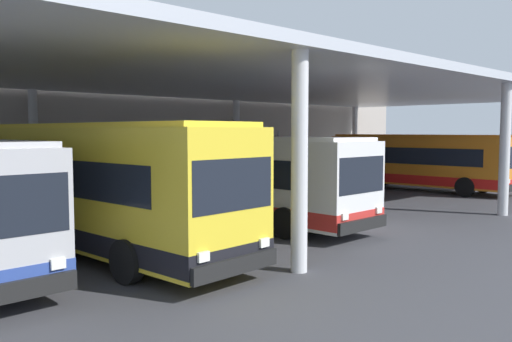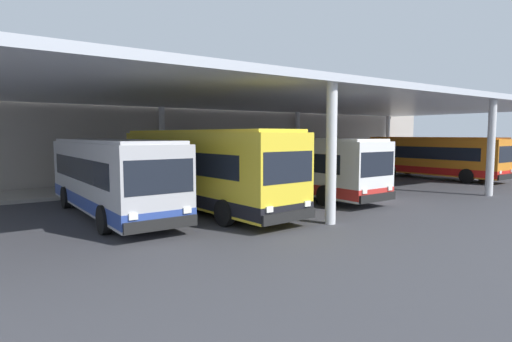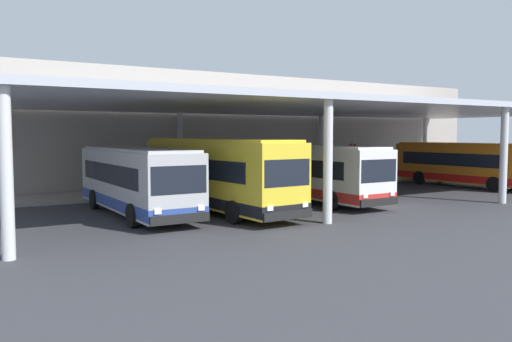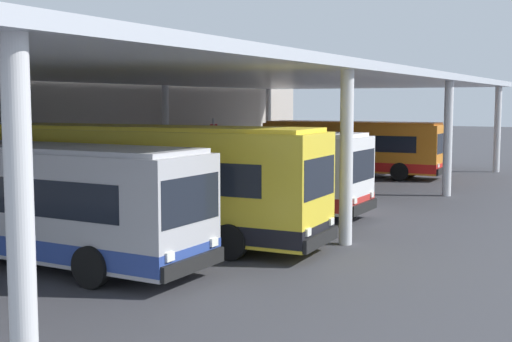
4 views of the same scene
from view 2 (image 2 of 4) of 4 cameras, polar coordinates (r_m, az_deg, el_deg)
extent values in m
plane|color=#3D3D42|center=(22.22, 16.75, -3.88)|extent=(200.00, 200.00, 0.00)
cube|color=#A39E93|center=(30.76, -0.80, -1.05)|extent=(42.00, 4.50, 0.18)
cube|color=#ADA399|center=(33.32, -4.01, 6.42)|extent=(48.00, 1.60, 8.31)
cube|color=silver|center=(25.77, 7.23, 9.55)|extent=(40.00, 17.00, 0.30)
cylinder|color=silver|center=(15.67, 10.36, 2.24)|extent=(0.40, 0.40, 5.25)
cylinder|color=silver|center=(29.16, -12.84, 3.48)|extent=(0.40, 0.40, 5.25)
cylinder|color=silver|center=(25.97, 29.72, 2.76)|extent=(0.40, 0.40, 5.25)
cylinder|color=silver|center=(35.77, 5.76, 3.86)|extent=(0.40, 0.40, 5.25)
cylinder|color=silver|center=(44.86, 17.72, 3.89)|extent=(0.40, 0.40, 5.25)
cube|color=#B7B7BC|center=(18.19, -19.43, -0.50)|extent=(2.56, 10.41, 2.70)
cube|color=#2D4799|center=(18.31, -19.34, -3.62)|extent=(2.58, 10.43, 0.50)
cube|color=black|center=(18.31, -19.59, 0.47)|extent=(2.59, 8.54, 0.90)
cube|color=black|center=(13.31, -13.20, -0.78)|extent=(2.30, 0.13, 1.10)
cube|color=black|center=(13.46, -12.92, -7.18)|extent=(2.45, 0.17, 0.36)
cube|color=silver|center=(18.11, -19.56, 3.94)|extent=(2.36, 10.00, 0.12)
cube|color=yellow|center=(13.28, -13.32, 2.75)|extent=(1.75, 0.13, 0.28)
cube|color=white|center=(13.09, -16.62, -6.05)|extent=(0.28, 0.08, 0.20)
cube|color=white|center=(13.77, -9.50, -5.36)|extent=(0.28, 0.08, 0.20)
cylinder|color=black|center=(14.95, -20.31, -6.34)|extent=(0.29, 1.00, 1.00)
cylinder|color=black|center=(15.76, -11.66, -5.55)|extent=(0.29, 1.00, 1.00)
cylinder|color=black|center=(20.81, -24.81, -3.34)|extent=(0.29, 1.00, 1.00)
cylinder|color=black|center=(21.40, -18.35, -2.91)|extent=(0.29, 1.00, 1.00)
cube|color=yellow|center=(18.65, -7.40, 0.49)|extent=(3.20, 11.33, 3.10)
cube|color=black|center=(18.78, -7.36, -3.16)|extent=(3.22, 11.36, 0.50)
cube|color=black|center=(18.75, -7.66, 1.44)|extent=(3.11, 9.32, 0.90)
cube|color=black|center=(14.21, 4.41, 0.51)|extent=(2.30, 0.26, 1.10)
cube|color=black|center=(14.38, 4.62, -6.28)|extent=(2.46, 0.31, 0.36)
cube|color=yellow|center=(18.59, -7.46, 5.45)|extent=(2.97, 10.87, 0.12)
cube|color=yellow|center=(14.18, 4.36, 4.63)|extent=(1.75, 0.23, 0.28)
cube|color=white|center=(13.72, 1.87, -5.33)|extent=(0.28, 0.10, 0.20)
cube|color=white|center=(14.95, 7.10, -4.50)|extent=(0.28, 0.10, 0.20)
cylinder|color=black|center=(15.28, -4.40, -5.79)|extent=(0.34, 1.02, 1.00)
cylinder|color=black|center=(16.77, 2.52, -4.80)|extent=(0.34, 1.02, 1.00)
cylinder|color=black|center=(20.94, -14.67, -2.98)|extent=(0.34, 1.02, 1.00)
cylinder|color=black|center=(22.05, -8.86, -2.48)|extent=(0.34, 1.02, 1.00)
cube|color=white|center=(22.74, 5.97, 0.83)|extent=(2.66, 10.44, 2.70)
cube|color=red|center=(22.84, 5.94, -1.67)|extent=(2.68, 10.46, 0.50)
cube|color=black|center=(22.83, 5.72, 1.60)|extent=(2.67, 8.56, 0.90)
cube|color=black|center=(19.23, 16.35, 0.92)|extent=(2.30, 0.15, 1.10)
cube|color=black|center=(19.34, 16.45, -3.53)|extent=(2.45, 0.20, 0.36)
cube|color=white|center=(22.68, 6.00, 4.38)|extent=(2.45, 10.02, 0.12)
cube|color=yellow|center=(19.21, 16.34, 3.36)|extent=(1.75, 0.15, 0.28)
cube|color=white|center=(18.60, 14.77, -2.74)|extent=(0.28, 0.08, 0.20)
cube|color=white|center=(20.02, 18.01, -2.28)|extent=(0.28, 0.08, 0.20)
cylinder|color=black|center=(19.73, 9.61, -3.38)|extent=(0.29, 1.00, 1.00)
cylinder|color=black|center=(21.54, 14.15, -2.75)|extent=(0.29, 1.00, 1.00)
cylinder|color=black|center=(24.31, -0.75, -1.71)|extent=(0.29, 1.00, 1.00)
cylinder|color=black|center=(25.80, 3.68, -1.33)|extent=(0.29, 1.00, 1.00)
cube|color=orange|center=(34.50, 23.24, 1.89)|extent=(2.83, 10.48, 2.70)
cube|color=red|center=(34.56, 23.19, 0.23)|extent=(2.85, 10.50, 0.50)
cube|color=black|center=(34.56, 23.05, 2.40)|extent=(2.81, 8.61, 0.90)
cube|color=black|center=(32.27, 31.25, 1.99)|extent=(2.30, 0.19, 1.10)
cube|color=black|center=(32.33, 31.27, -0.67)|extent=(2.45, 0.24, 0.36)
cube|color=orange|center=(34.46, 23.33, 4.23)|extent=(2.62, 10.05, 0.12)
cube|color=yellow|center=(32.26, 31.27, 3.45)|extent=(1.75, 0.18, 0.28)
cube|color=white|center=(31.47, 30.69, -0.14)|extent=(0.28, 0.09, 0.20)
cube|color=white|center=(33.14, 31.86, 0.03)|extent=(0.28, 0.09, 0.20)
cylinder|color=black|center=(32.01, 27.11, -0.63)|extent=(0.31, 1.01, 1.00)
cylinder|color=black|center=(34.23, 28.89, -0.37)|extent=(0.31, 1.01, 1.00)
cylinder|color=black|center=(35.05, 18.12, 0.13)|extent=(0.31, 1.01, 1.00)
cylinder|color=black|center=(37.09, 20.27, 0.32)|extent=(0.31, 1.01, 1.00)
cube|color=#383D47|center=(28.59, -7.57, -0.47)|extent=(1.80, 0.44, 0.08)
cube|color=#383D47|center=(28.74, -7.76, 0.06)|extent=(1.80, 0.06, 0.44)
cube|color=#2D2D33|center=(28.29, -8.82, -1.00)|extent=(0.10, 0.36, 0.45)
cube|color=#2D2D33|center=(28.94, -6.34, -0.84)|extent=(0.10, 0.36, 0.45)
cylinder|color=#B2B2B7|center=(34.68, 9.87, 2.37)|extent=(0.12, 0.12, 3.20)
cube|color=#B22323|center=(34.65, 9.90, 3.01)|extent=(0.70, 0.04, 1.80)
camera|label=1|loc=(3.23, -0.75, 4.74)|focal=37.09mm
camera|label=3|loc=(6.65, 168.05, -1.27)|focal=36.04mm
camera|label=4|loc=(8.49, -102.95, 4.98)|focal=47.76mm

